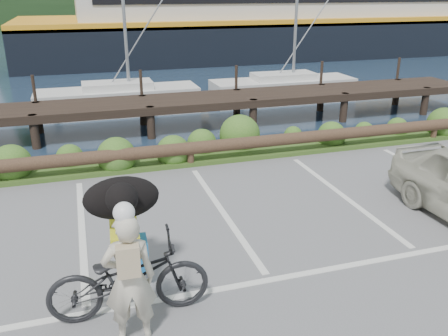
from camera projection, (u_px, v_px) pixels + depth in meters
The scene contains 7 objects.
ground at pixel (260, 266), 7.31m from camera, with size 72.00×72.00×0.00m, color #5E5E61.
harbor_backdrop at pixel (89, 14), 77.50m from camera, with size 170.00×160.00×30.00m.
vegetation_strip at pixel (184, 155), 12.03m from camera, with size 34.00×1.60×0.10m, color #3D5B21.
log_rail at pixel (191, 166), 11.42m from camera, with size 32.00×0.30×0.60m, color #443021, non-canonical shape.
bicycle at pixel (129, 278), 6.06m from camera, with size 0.72×2.06×1.08m, color black.
cyclist at pixel (129, 279), 5.52m from camera, with size 0.61×0.40×1.68m, color beige.
dog at pixel (121, 198), 6.36m from camera, with size 1.02×0.50×0.59m, color black.
Camera 1 is at (-2.39, -5.85, 4.02)m, focal length 38.00 mm.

